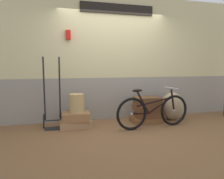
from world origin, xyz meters
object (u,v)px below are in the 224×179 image
at_px(suitcase_0, 75,124).
at_px(bicycle, 153,111).
at_px(suitcase_1, 76,116).
at_px(wicker_basket, 77,103).
at_px(burlap_sack, 172,106).
at_px(suitcase_2, 146,120).
at_px(suitcase_3, 148,114).
at_px(suitcase_4, 147,108).
at_px(suitcase_5, 147,101).
at_px(luggage_trolley, 53,111).

distance_m(suitcase_0, bicycle, 1.63).
height_order(suitcase_0, suitcase_1, suitcase_1).
bearing_deg(suitcase_1, wicker_basket, 5.60).
xyz_separation_m(suitcase_0, burlap_sack, (2.27, 0.05, 0.25)).
xyz_separation_m(suitcase_0, bicycle, (1.54, -0.44, 0.27)).
height_order(suitcase_0, suitcase_2, suitcase_0).
bearing_deg(suitcase_1, suitcase_3, 4.67).
xyz_separation_m(suitcase_4, wicker_basket, (-1.56, 0.02, 0.17)).
height_order(suitcase_4, wicker_basket, wicker_basket).
distance_m(suitcase_4, suitcase_5, 0.15).
bearing_deg(suitcase_4, suitcase_5, 68.86).
xyz_separation_m(suitcase_2, burlap_sack, (0.69, 0.06, 0.27)).
distance_m(luggage_trolley, bicycle, 2.06).
relative_size(suitcase_1, suitcase_3, 1.01).
height_order(wicker_basket, bicycle, bicycle).
bearing_deg(suitcase_0, suitcase_2, -0.18).
bearing_deg(luggage_trolley, burlap_sack, -0.99).
relative_size(suitcase_1, wicker_basket, 1.46).
relative_size(suitcase_2, suitcase_4, 1.13).
height_order(suitcase_0, bicycle, bicycle).
bearing_deg(suitcase_4, suitcase_1, 173.78).
bearing_deg(suitcase_0, suitcase_1, -69.65).
distance_m(wicker_basket, bicycle, 1.57).
distance_m(suitcase_4, burlap_sack, 0.68).
relative_size(wicker_basket, bicycle, 0.23).
distance_m(suitcase_2, luggage_trolley, 2.04).
xyz_separation_m(suitcase_4, suitcase_5, (0.01, 0.02, 0.15)).
xyz_separation_m(wicker_basket, luggage_trolley, (-0.48, 0.12, -0.17)).
height_order(suitcase_1, burlap_sack, burlap_sack).
xyz_separation_m(suitcase_1, suitcase_3, (1.62, 0.02, -0.04)).
bearing_deg(suitcase_4, suitcase_3, 34.70).
height_order(suitcase_2, suitcase_5, suitcase_5).
xyz_separation_m(suitcase_0, wicker_basket, (0.04, -0.02, 0.43)).
distance_m(suitcase_1, suitcase_3, 1.62).
relative_size(suitcase_0, suitcase_2, 0.99).
height_order(suitcase_0, suitcase_3, suitcase_3).
relative_size(suitcase_3, suitcase_4, 0.96).
relative_size(suitcase_4, bicycle, 0.34).
bearing_deg(wicker_basket, suitcase_5, 0.19).
distance_m(suitcase_2, suitcase_5, 0.43).
xyz_separation_m(suitcase_5, wicker_basket, (-1.56, -0.01, 0.02)).
distance_m(suitcase_4, bicycle, 0.41).
height_order(suitcase_1, bicycle, bicycle).
bearing_deg(burlap_sack, suitcase_3, -174.96).
distance_m(wicker_basket, burlap_sack, 2.24).
xyz_separation_m(suitcase_2, luggage_trolley, (-2.02, 0.10, 0.28)).
bearing_deg(suitcase_2, wicker_basket, -177.49).
height_order(wicker_basket, burlap_sack, wicker_basket).
xyz_separation_m(suitcase_0, luggage_trolley, (-0.44, 0.09, 0.26)).
bearing_deg(bicycle, wicker_basket, 164.44).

